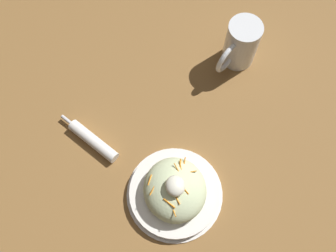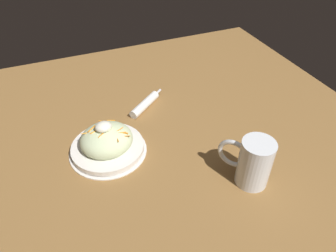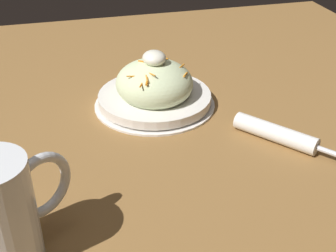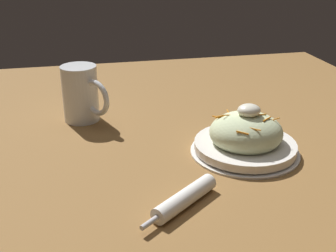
# 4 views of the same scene
# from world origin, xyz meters

# --- Properties ---
(ground_plane) EXTENTS (1.43, 1.43, 0.00)m
(ground_plane) POSITION_xyz_m (0.00, 0.00, 0.00)
(ground_plane) COLOR olive
(salad_plate) EXTENTS (0.23, 0.23, 0.11)m
(salad_plate) POSITION_xyz_m (0.16, -0.06, 0.03)
(salad_plate) COLOR white
(salad_plate) RESTS_ON ground_plane
(beer_mug) EXTENTS (0.11, 0.13, 0.14)m
(beer_mug) POSITION_xyz_m (-0.17, 0.19, 0.06)
(beer_mug) COLOR white
(beer_mug) RESTS_ON ground_plane
(napkin_roll) EXTENTS (0.15, 0.13, 0.03)m
(napkin_roll) POSITION_xyz_m (-0.02, -0.23, 0.01)
(napkin_roll) COLOR white
(napkin_roll) RESTS_ON ground_plane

